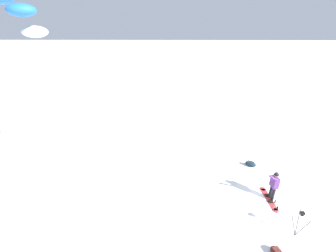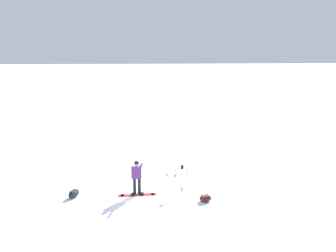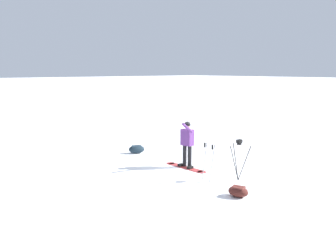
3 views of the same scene
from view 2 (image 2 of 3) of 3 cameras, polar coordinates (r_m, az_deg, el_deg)
name	(u,v)px [view 2 (image 2 of 3)]	position (r m, az deg, el deg)	size (l,w,h in m)	color
ground_plane	(140,195)	(16.42, -4.54, -11.08)	(300.00, 300.00, 0.00)	white
snowboarder	(137,174)	(16.15, -5.07, -7.78)	(0.54, 0.62, 1.64)	black
snowboard	(137,195)	(16.42, -4.96, -10.99)	(1.79, 0.34, 0.10)	#B23333
gear_bag_large	(74,193)	(16.63, -14.99, -10.49)	(0.59, 0.71, 0.34)	#192833
camera_tripod	(182,173)	(16.43, 2.26, -7.60)	(0.66, 0.57, 1.28)	#262628
gear_bag_small	(205,198)	(15.78, 6.07, -11.51)	(0.64, 0.54, 0.28)	#4C1E19
ski_poles	(171,182)	(15.74, 0.49, -9.08)	(0.40, 0.27, 1.15)	gray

